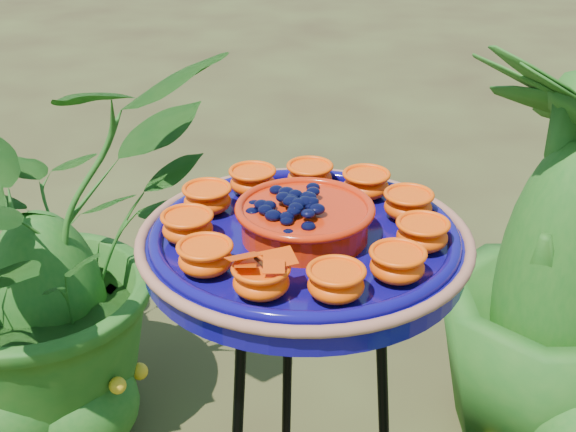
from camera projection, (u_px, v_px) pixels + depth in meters
name	position (u px, v px, depth m)	size (l,w,h in m)	color
feeder_dish	(305.00, 237.00, 1.06)	(0.52, 0.52, 0.10)	#0C075C
shrub_back_left	(39.00, 249.00, 1.87)	(0.84, 0.73, 0.93)	#195115
shrub_back_right	(563.00, 260.00, 1.79)	(0.54, 0.54, 0.97)	#195115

